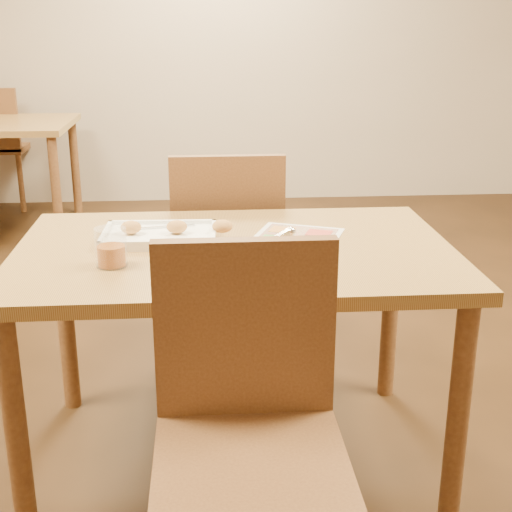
{
  "coord_description": "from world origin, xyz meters",
  "views": [
    {
      "loc": [
        -0.09,
        -2.02,
        1.37
      ],
      "look_at": [
        0.05,
        -0.24,
        0.77
      ],
      "focal_mm": 50.0,
      "sensor_mm": 36.0,
      "label": 1
    }
  ],
  "objects": [
    {
      "name": "glass_tumbler",
      "position": [
        -0.34,
        -0.15,
        0.77
      ],
      "size": [
        0.09,
        0.09,
        0.11
      ],
      "rotation": [
        0.0,
        0.0,
        -0.05
      ],
      "color": "#8D400A",
      "rests_on": "dining_table"
    },
    {
      "name": "room",
      "position": [
        0.0,
        0.0,
        1.35
      ],
      "size": [
        7.0,
        7.0,
        7.0
      ],
      "color": "#321D0D",
      "rests_on": "ground"
    },
    {
      "name": "menu",
      "position": [
        0.18,
        0.03,
        0.72
      ],
      "size": [
        0.37,
        0.43,
        0.0
      ],
      "primitive_type": "cube",
      "rotation": [
        0.0,
        0.0,
        -0.37
      ],
      "color": "white",
      "rests_on": "dining_table"
    },
    {
      "name": "pizza_cutter",
      "position": [
        0.09,
        -0.21,
        0.8
      ],
      "size": [
        0.13,
        0.06,
        0.08
      ],
      "rotation": [
        0.0,
        0.0,
        0.4
      ],
      "color": "silver",
      "rests_on": "pizza"
    },
    {
      "name": "dining_table",
      "position": [
        0.0,
        0.0,
        0.63
      ],
      "size": [
        1.3,
        0.85,
        0.72
      ],
      "color": "olive",
      "rests_on": "ground"
    },
    {
      "name": "appetizer_tray",
      "position": [
        -0.21,
        0.09,
        0.74
      ],
      "size": [
        0.4,
        0.25,
        0.06
      ],
      "rotation": [
        0.0,
        0.0,
        -0.03
      ],
      "color": "white",
      "rests_on": "dining_table"
    },
    {
      "name": "chair_near",
      "position": [
        0.0,
        -0.6,
        0.57
      ],
      "size": [
        0.42,
        0.42,
        0.47
      ],
      "color": "brown",
      "rests_on": "ground"
    },
    {
      "name": "pizza",
      "position": [
        0.04,
        -0.25,
        0.75
      ],
      "size": [
        0.26,
        0.26,
        0.04
      ],
      "rotation": [
        0.0,
        0.0,
        -0.4
      ],
      "color": "#E59E4E",
      "rests_on": "plate"
    },
    {
      "name": "chair_far",
      "position": [
        -0.0,
        0.6,
        0.57
      ],
      "size": [
        0.42,
        0.42,
        0.47
      ],
      "rotation": [
        0.0,
        0.0,
        3.14
      ],
      "color": "brown",
      "rests_on": "ground"
    },
    {
      "name": "plate",
      "position": [
        0.05,
        -0.24,
        0.73
      ],
      "size": [
        0.33,
        0.33,
        0.01
      ],
      "primitive_type": "cylinder",
      "rotation": [
        0.0,
        0.0,
        0.4
      ],
      "color": "white",
      "rests_on": "dining_table"
    }
  ]
}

